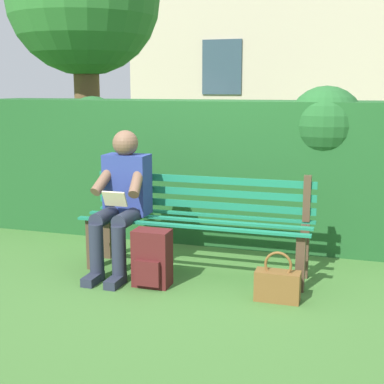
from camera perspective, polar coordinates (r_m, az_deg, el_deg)
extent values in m
plane|color=#3D6B2D|center=(4.64, 0.37, -8.57)|extent=(60.00, 60.00, 0.00)
cube|color=#4C3828|center=(4.25, 11.44, -7.43)|extent=(0.07, 0.07, 0.45)
cube|color=#4C3828|center=(4.75, -10.64, -5.41)|extent=(0.07, 0.07, 0.45)
cube|color=#4C3828|center=(4.56, 11.86, -6.17)|extent=(0.07, 0.07, 0.45)
cube|color=#4C3828|center=(5.03, -8.93, -4.43)|extent=(0.07, 0.07, 0.45)
cube|color=#197251|center=(4.70, 1.12, -2.41)|extent=(1.95, 0.06, 0.02)
cube|color=#197251|center=(4.50, 0.37, -3.01)|extent=(1.95, 0.06, 0.02)
cube|color=#197251|center=(4.31, -0.44, -3.67)|extent=(1.95, 0.06, 0.02)
cube|color=#4C3828|center=(4.49, 12.13, -0.68)|extent=(0.06, 0.06, 0.38)
cube|color=#4C3828|center=(4.96, -8.88, 0.56)|extent=(0.06, 0.06, 0.38)
cube|color=#197251|center=(4.67, 1.09, -1.36)|extent=(1.95, 0.02, 0.06)
cube|color=#197251|center=(4.65, 1.09, -0.03)|extent=(1.95, 0.02, 0.06)
cube|color=#197251|center=(4.63, 1.10, 1.32)|extent=(1.95, 0.02, 0.06)
cube|color=navy|center=(4.68, -6.89, 0.82)|extent=(0.38, 0.22, 0.52)
sphere|color=brown|center=(4.61, -7.10, 5.18)|extent=(0.22, 0.22, 0.22)
cylinder|color=#232838|center=(4.50, -6.74, -2.71)|extent=(0.13, 0.42, 0.13)
cylinder|color=#232838|center=(4.58, -9.03, -2.52)|extent=(0.13, 0.42, 0.13)
cylinder|color=#232838|center=(4.39, -7.77, -6.59)|extent=(0.12, 0.12, 0.47)
cylinder|color=#232838|center=(4.47, -10.12, -6.32)|extent=(0.12, 0.12, 0.47)
cube|color=#232838|center=(4.38, -8.15, -9.40)|extent=(0.10, 0.24, 0.07)
cube|color=#232838|center=(4.47, -10.50, -9.07)|extent=(0.10, 0.24, 0.07)
cylinder|color=brown|center=(4.48, -5.88, 1.19)|extent=(0.14, 0.32, 0.26)
cylinder|color=brown|center=(4.61, -9.32, 1.37)|extent=(0.14, 0.32, 0.26)
cube|color=beige|center=(4.46, -8.22, -0.73)|extent=(0.20, 0.07, 0.13)
cube|color=#1E5123|center=(5.67, -0.28, 2.51)|extent=(4.62, 0.80, 1.43)
sphere|color=#1E5123|center=(5.25, 14.00, 6.99)|extent=(0.72, 0.72, 0.72)
sphere|color=#1E5123|center=(6.14, -10.47, 7.01)|extent=(0.64, 0.64, 0.64)
cylinder|color=brown|center=(7.97, -11.00, 7.58)|extent=(0.36, 0.36, 2.20)
sphere|color=#2D702D|center=(8.55, -13.64, 17.59)|extent=(1.28, 1.28, 1.28)
cube|color=#334756|center=(12.29, 3.19, 13.12)|extent=(0.90, 0.04, 1.20)
cube|color=#4C1919|center=(4.30, -4.26, -7.01)|extent=(0.29, 0.18, 0.46)
cube|color=#4C1919|center=(4.23, -4.80, -8.63)|extent=(0.20, 0.04, 0.20)
cylinder|color=#4C1919|center=(4.35, -2.68, -6.42)|extent=(0.04, 0.04, 0.27)
cylinder|color=#4C1919|center=(4.41, -4.82, -6.21)|extent=(0.04, 0.04, 0.27)
cube|color=brown|center=(4.08, 9.07, -9.84)|extent=(0.33, 0.14, 0.23)
torus|color=brown|center=(4.02, 9.15, -7.67)|extent=(0.21, 0.02, 0.21)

